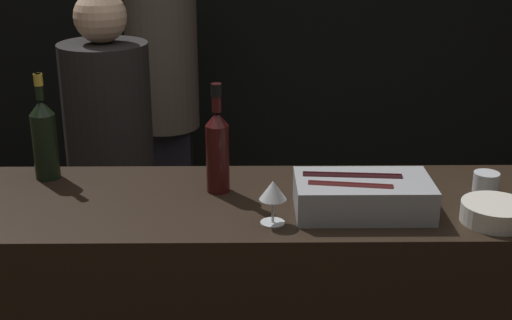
{
  "coord_description": "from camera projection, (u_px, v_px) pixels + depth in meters",
  "views": [
    {
      "loc": [
        -0.02,
        -1.74,
        1.95
      ],
      "look_at": [
        0.0,
        0.33,
        1.19
      ],
      "focal_mm": 50.0,
      "sensor_mm": 36.0,
      "label": 1
    }
  ],
  "objects": [
    {
      "name": "ice_bin_with_bottles",
      "position": [
        361.0,
        194.0,
        2.11
      ],
      "size": [
        0.4,
        0.23,
        0.11
      ],
      "color": "#9EA0A5",
      "rests_on": "bar_counter"
    },
    {
      "name": "bowl_white",
      "position": [
        495.0,
        212.0,
        2.05
      ],
      "size": [
        0.2,
        0.2,
        0.06
      ],
      "color": "silver",
      "rests_on": "bar_counter"
    },
    {
      "name": "wine_glass",
      "position": [
        273.0,
        192.0,
        2.02
      ],
      "size": [
        0.08,
        0.08,
        0.13
      ],
      "color": "silver",
      "rests_on": "bar_counter"
    },
    {
      "name": "candle_votive",
      "position": [
        486.0,
        182.0,
        2.27
      ],
      "size": [
        0.08,
        0.08,
        0.06
      ],
      "color": "silver",
      "rests_on": "bar_counter"
    },
    {
      "name": "red_wine_bottle_black_foil",
      "position": [
        217.0,
        148.0,
        2.23
      ],
      "size": [
        0.07,
        0.07,
        0.35
      ],
      "color": "#380F0F",
      "rests_on": "bar_counter"
    },
    {
      "name": "champagne_bottle",
      "position": [
        44.0,
        137.0,
        2.34
      ],
      "size": [
        0.08,
        0.08,
        0.36
      ],
      "color": "black",
      "rests_on": "bar_counter"
    },
    {
      "name": "person_in_hoodie",
      "position": [
        111.0,
        164.0,
        3.01
      ],
      "size": [
        0.36,
        0.36,
        1.62
      ],
      "rotation": [
        0.0,
        0.0,
        -0.74
      ],
      "color": "black",
      "rests_on": "ground_plane"
    },
    {
      "name": "person_blond_tee",
      "position": [
        164.0,
        96.0,
        3.84
      ],
      "size": [
        0.38,
        0.38,
        1.72
      ],
      "rotation": [
        0.0,
        0.0,
        -1.56
      ],
      "color": "black",
      "rests_on": "ground_plane"
    }
  ]
}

